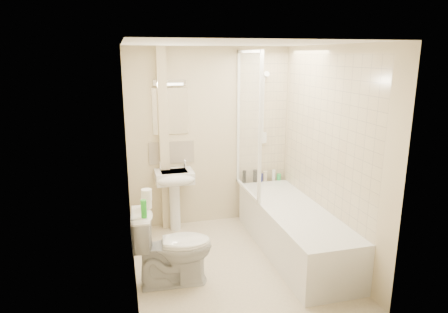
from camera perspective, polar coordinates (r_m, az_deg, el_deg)
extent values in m
plane|color=beige|center=(4.68, 1.53, -14.96)|extent=(2.50, 2.50, 0.00)
cube|color=beige|center=(5.41, -2.09, 2.69)|extent=(2.20, 0.02, 2.40)
cube|color=beige|center=(4.07, -13.41, -1.64)|extent=(0.02, 2.50, 2.40)
cube|color=beige|center=(4.65, 14.76, 0.28)|extent=(0.02, 2.50, 2.40)
cube|color=white|center=(4.08, 1.77, 15.85)|extent=(2.20, 2.50, 0.02)
cube|color=beige|center=(5.56, 5.50, 5.32)|extent=(0.70, 0.01, 1.75)
cube|color=beige|center=(4.67, 14.30, 3.19)|extent=(0.01, 2.10, 1.75)
cube|color=beige|center=(5.25, -8.57, 2.18)|extent=(0.12, 0.12, 2.40)
cube|color=beige|center=(5.35, -7.50, 0.57)|extent=(0.60, 0.02, 0.30)
cube|color=white|center=(5.24, -7.69, 6.41)|extent=(0.46, 0.01, 0.60)
cube|color=silver|center=(5.18, -7.80, 10.43)|extent=(0.42, 0.07, 0.07)
cube|color=white|center=(4.87, 9.91, -10.35)|extent=(0.70, 2.10, 0.55)
cube|color=white|center=(4.78, 10.02, -7.95)|extent=(0.56, 1.96, 0.05)
cube|color=white|center=(5.04, 3.47, 4.70)|extent=(0.01, 0.90, 1.80)
cube|color=white|center=(5.44, 2.06, 5.44)|extent=(0.04, 0.04, 1.80)
cube|color=white|center=(4.62, 5.21, 3.78)|extent=(0.04, 0.04, 1.80)
cube|color=white|center=(4.97, 3.63, 14.76)|extent=(0.04, 0.90, 0.04)
cube|color=white|center=(5.26, 3.33, -4.80)|extent=(0.04, 0.90, 0.03)
cylinder|color=white|center=(5.52, 5.61, 6.56)|extent=(0.02, 0.02, 0.90)
cylinder|color=white|center=(5.60, 5.50, 2.00)|extent=(0.05, 0.05, 0.02)
cylinder|color=white|center=(5.48, 5.73, 11.23)|extent=(0.05, 0.05, 0.02)
cylinder|color=white|center=(5.42, 5.98, 11.50)|extent=(0.08, 0.11, 0.11)
cube|color=white|center=(5.58, 5.54, 2.69)|extent=(0.10, 0.05, 0.14)
cylinder|color=white|center=(5.49, 5.52, 7.04)|extent=(0.01, 0.13, 0.84)
cylinder|color=white|center=(5.41, -7.03, -7.06)|extent=(0.14, 0.14, 0.66)
cube|color=white|center=(5.24, -7.13, -2.87)|extent=(0.49, 0.38, 0.15)
ellipsoid|color=white|center=(5.08, -6.86, -3.42)|extent=(0.49, 0.21, 0.15)
cube|color=silver|center=(5.22, -7.15, -2.27)|extent=(0.34, 0.24, 0.04)
cylinder|color=white|center=(5.29, -9.04, -1.38)|extent=(0.03, 0.03, 0.10)
cylinder|color=white|center=(5.33, -5.63, -1.15)|extent=(0.03, 0.03, 0.10)
sphere|color=white|center=(5.28, -9.07, -0.84)|extent=(0.04, 0.04, 0.04)
sphere|color=white|center=(5.32, -5.64, -0.61)|extent=(0.04, 0.04, 0.04)
cylinder|color=black|center=(5.58, 2.92, -2.89)|extent=(0.05, 0.05, 0.18)
cylinder|color=black|center=(5.63, 4.47, -2.78)|extent=(0.06, 0.06, 0.17)
cylinder|color=navy|center=(5.67, 5.28, -3.00)|extent=(0.05, 0.05, 0.12)
cylinder|color=beige|center=(5.69, 5.89, -2.80)|extent=(0.06, 0.06, 0.15)
cylinder|color=white|center=(5.73, 7.11, -2.66)|extent=(0.05, 0.05, 0.15)
cylinder|color=#32C458|center=(5.77, 7.84, -2.91)|extent=(0.06, 0.06, 0.09)
imported|color=white|center=(4.18, -7.33, -12.65)|extent=(0.55, 0.85, 0.81)
cylinder|color=white|center=(4.07, -11.03, -6.58)|extent=(0.10, 0.10, 0.10)
cylinder|color=white|center=(4.00, -11.00, -5.38)|extent=(0.10, 0.10, 0.11)
cylinder|color=green|center=(3.84, -11.39, -7.35)|extent=(0.05, 0.05, 0.17)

